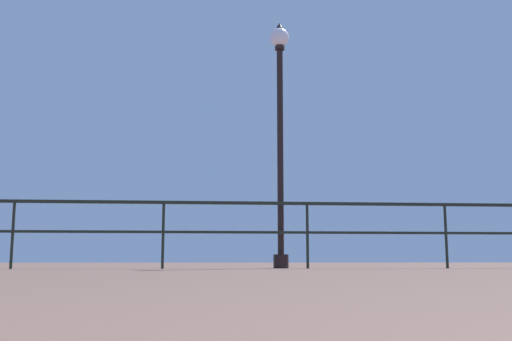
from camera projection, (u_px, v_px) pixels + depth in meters
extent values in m
cube|color=black|center=(307.00, 204.00, 9.38)|extent=(18.02, 0.05, 0.05)
cube|color=black|center=(307.00, 233.00, 9.31)|extent=(18.02, 0.04, 0.04)
cylinder|color=black|center=(13.00, 235.00, 8.93)|extent=(0.04, 0.04, 1.02)
cylinder|color=black|center=(163.00, 235.00, 9.12)|extent=(0.04, 0.04, 1.02)
cylinder|color=black|center=(307.00, 236.00, 9.31)|extent=(0.04, 0.04, 1.02)
cylinder|color=black|center=(446.00, 236.00, 9.50)|extent=(0.04, 0.04, 1.02)
cylinder|color=black|center=(281.00, 261.00, 9.50)|extent=(0.24, 0.24, 0.22)
cylinder|color=black|center=(280.00, 149.00, 9.77)|extent=(0.10, 0.10, 3.44)
cylinder|color=black|center=(280.00, 48.00, 10.03)|extent=(0.16, 0.16, 0.06)
sphere|color=white|center=(280.00, 37.00, 10.06)|extent=(0.32, 0.32, 0.32)
cone|color=black|center=(280.00, 26.00, 10.09)|extent=(0.12, 0.12, 0.10)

